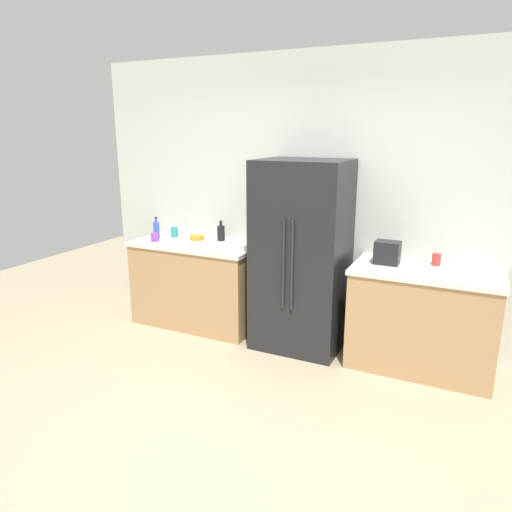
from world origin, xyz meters
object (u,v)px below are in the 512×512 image
at_px(cup_c, 175,232).
at_px(bottle_b, 156,230).
at_px(toaster, 387,253).
at_px(bowl_a, 197,237).
at_px(cup_b, 436,259).
at_px(bottle_a, 221,233).
at_px(refrigerator, 301,256).
at_px(cup_a, 155,237).

bearing_deg(cup_c, bottle_b, -132.99).
distance_m(toaster, cup_c, 2.30).
height_order(toaster, bowl_a, toaster).
distance_m(cup_b, bowl_a, 2.40).
bearing_deg(bowl_a, bottle_a, 17.29).
xyz_separation_m(bottle_a, bottle_b, (-0.68, -0.21, 0.01)).
bearing_deg(cup_c, toaster, -2.21).
height_order(bottle_b, cup_c, bottle_b).
bearing_deg(bottle_a, cup_c, -172.99).
height_order(refrigerator, bottle_b, refrigerator).
height_order(refrigerator, toaster, refrigerator).
bearing_deg(cup_b, bottle_a, 179.41).
bearing_deg(bowl_a, bottle_b, -162.84).
relative_size(bottle_a, cup_a, 2.48).
relative_size(bottle_b, cup_b, 2.25).
bearing_deg(cup_c, bowl_a, -2.16).
relative_size(toaster, cup_b, 2.04).
relative_size(cup_b, cup_c, 0.97).
bearing_deg(bottle_a, bowl_a, -162.71).
bearing_deg(cup_b, refrigerator, -170.92).
distance_m(bottle_b, cup_b, 2.83).
distance_m(bottle_b, cup_a, 0.15).
bearing_deg(refrigerator, bottle_a, 168.02).
relative_size(toaster, bottle_b, 0.91).
distance_m(toaster, bottle_b, 2.43).
height_order(cup_a, bowl_a, cup_a).
distance_m(bottle_b, bowl_a, 0.45).
xyz_separation_m(bottle_a, cup_a, (-0.61, -0.33, -0.04)).
distance_m(toaster, cup_b, 0.42).
xyz_separation_m(refrigerator, bottle_b, (-1.66, -0.00, 0.10)).
height_order(cup_c, bowl_a, cup_c).
height_order(cup_b, cup_c, cup_c).
height_order(cup_a, cup_b, cup_b).
relative_size(bottle_a, cup_b, 2.06).
height_order(toaster, cup_c, toaster).
relative_size(refrigerator, bottle_b, 7.58).
distance_m(refrigerator, cup_c, 1.53).
distance_m(bottle_b, cup_c, 0.20).
bearing_deg(bowl_a, toaster, -2.22).
bearing_deg(bottle_b, cup_b, 3.81).
bearing_deg(cup_a, refrigerator, 4.50).
bearing_deg(refrigerator, cup_c, 174.71).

